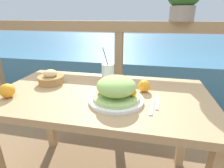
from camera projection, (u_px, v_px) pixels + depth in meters
The scene contains 10 objects.
patio_table at pixel (102, 107), 1.10m from camera, with size 1.28×0.71×0.75m.
railing_fence at pixel (119, 55), 1.60m from camera, with size 2.80×0.08×1.14m.
sea_backdrop at pixel (136, 56), 4.08m from camera, with size 12.00×4.00×0.63m.
salad_plate at pixel (116, 91), 0.93m from camera, with size 0.30×0.30×0.14m.
drink_glass at pixel (108, 73), 1.20m from camera, with size 0.09×0.09×0.25m.
bread_basket at pixel (51, 78), 1.19m from camera, with size 0.18×0.18×0.10m.
fork at pixel (152, 106), 0.89m from camera, with size 0.03×0.18×0.00m.
knife at pixel (157, 102), 0.94m from camera, with size 0.02×0.18×0.00m.
orange_near_basket at pixel (7, 91), 0.99m from camera, with size 0.08×0.08×0.08m.
orange_near_glass at pixel (144, 86), 1.06m from camera, with size 0.07×0.07×0.07m.
Camera 1 is at (0.26, -0.94, 1.18)m, focal length 28.00 mm.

